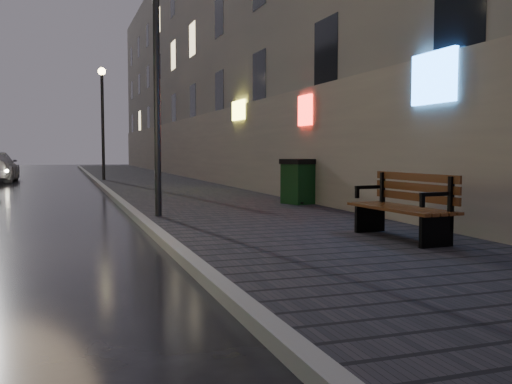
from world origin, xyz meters
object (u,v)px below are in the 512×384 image
at_px(bench, 405,206).
at_px(trash_bin, 299,181).
at_px(lamp_far, 102,109).
at_px(lamp_near, 156,56).

relative_size(bench, trash_bin, 1.77).
bearing_deg(trash_bin, lamp_far, 87.55).
relative_size(lamp_near, bench, 2.57).
relative_size(lamp_near, lamp_far, 1.00).
bearing_deg(lamp_near, lamp_far, 90.00).
xyz_separation_m(lamp_near, lamp_far, (0.00, 16.00, 0.00)).
bearing_deg(trash_bin, lamp_near, -174.99).
distance_m(lamp_far, bench, 20.77).
distance_m(lamp_near, trash_bin, 5.09).
bearing_deg(lamp_near, trash_bin, 22.87).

